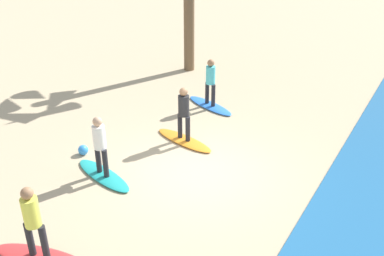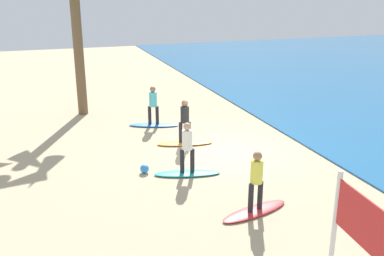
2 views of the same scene
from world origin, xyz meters
The scene contains 9 objects.
ground_plane centered at (0.00, 0.00, 0.00)m, with size 60.00×60.00×0.00m, color tan.
surfboard_blue centered at (-3.78, -1.74, 0.04)m, with size 2.10×0.56×0.09m, color blue.
surfer_blue centered at (-3.78, -1.74, 1.04)m, with size 0.32×0.44×1.64m.
surfboard_orange centered at (-1.18, -1.18, 0.04)m, with size 2.10×0.56×0.09m, color orange.
surfer_orange centered at (-1.18, -1.18, 1.04)m, with size 0.32×0.45×1.64m.
surfboard_teal centered at (1.51, -1.97, 0.04)m, with size 2.10×0.56×0.09m, color teal.
surfer_teal centered at (1.51, -1.97, 1.04)m, with size 0.32×0.45×1.64m.
surfer_red centered at (4.42, -1.05, 1.04)m, with size 0.32×0.45×1.64m.
beach_ball centered at (0.94, -3.22, 0.14)m, with size 0.29×0.29×0.29m, color #338CE5.
Camera 1 is at (8.43, 4.93, 6.34)m, focal length 40.64 mm.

